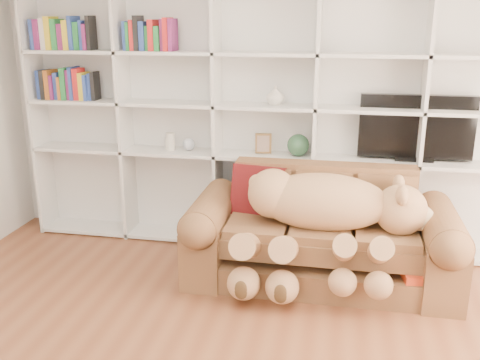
% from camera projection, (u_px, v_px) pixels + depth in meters
% --- Properties ---
extents(wall_back, '(5.00, 0.02, 2.70)m').
position_uv_depth(wall_back, '(269.00, 97.00, 4.86)').
color(wall_back, silver).
rests_on(wall_back, floor).
extents(bookshelf, '(4.43, 0.35, 2.40)m').
position_uv_depth(bookshelf, '(240.00, 104.00, 4.79)').
color(bookshelf, silver).
rests_on(bookshelf, floor).
extents(sofa, '(2.11, 0.91, 0.89)m').
position_uv_depth(sofa, '(321.00, 240.00, 4.30)').
color(sofa, brown).
rests_on(sofa, floor).
extents(teddy_bear, '(1.49, 0.84, 0.87)m').
position_uv_depth(teddy_bear, '(323.00, 216.00, 4.05)').
color(teddy_bear, tan).
rests_on(teddy_bear, sofa).
extents(throw_pillow, '(0.46, 0.30, 0.45)m').
position_uv_depth(throw_pillow, '(258.00, 191.00, 4.44)').
color(throw_pillow, '#500D14').
rests_on(throw_pillow, sofa).
extents(gift_box, '(0.39, 0.37, 0.28)m').
position_uv_depth(gift_box, '(423.00, 285.00, 3.98)').
color(gift_box, red).
rests_on(gift_box, floor).
extents(tv, '(0.95, 0.18, 0.56)m').
position_uv_depth(tv, '(416.00, 128.00, 4.55)').
color(tv, black).
rests_on(tv, bookshelf).
extents(picture_frame, '(0.15, 0.04, 0.18)m').
position_uv_depth(picture_frame, '(263.00, 143.00, 4.79)').
color(picture_frame, brown).
rests_on(picture_frame, bookshelf).
extents(green_vase, '(0.20, 0.20, 0.20)m').
position_uv_depth(green_vase, '(298.00, 145.00, 4.74)').
color(green_vase, '#295034').
rests_on(green_vase, bookshelf).
extents(figurine_tall, '(0.09, 0.09, 0.16)m').
position_uv_depth(figurine_tall, '(170.00, 141.00, 4.95)').
color(figurine_tall, silver).
rests_on(figurine_tall, bookshelf).
extents(figurine_short, '(0.07, 0.07, 0.11)m').
position_uv_depth(figurine_short, '(169.00, 144.00, 4.96)').
color(figurine_short, silver).
rests_on(figurine_short, bookshelf).
extents(snow_globe, '(0.11, 0.11, 0.11)m').
position_uv_depth(snow_globe, '(189.00, 144.00, 4.93)').
color(snow_globe, silver).
rests_on(snow_globe, bookshelf).
extents(shelf_vase, '(0.16, 0.16, 0.16)m').
position_uv_depth(shelf_vase, '(275.00, 95.00, 4.65)').
color(shelf_vase, silver).
rests_on(shelf_vase, bookshelf).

